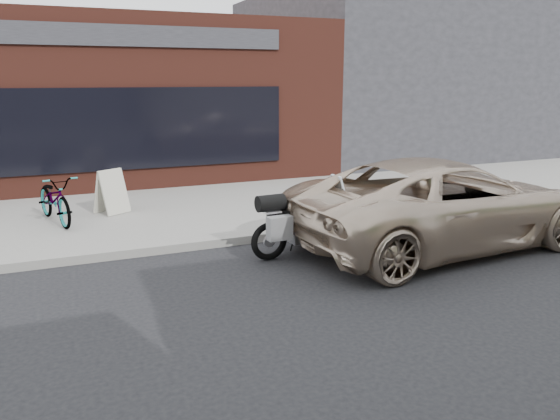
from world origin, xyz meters
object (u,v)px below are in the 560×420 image
object	(u,v)px
motorcycle	(301,223)
sandwich_sign	(111,191)
minivan	(443,203)
bicycle_front	(55,199)

from	to	relation	value
motorcycle	sandwich_sign	world-z (taller)	motorcycle
minivan	sandwich_sign	xyz separation A→B (m)	(-5.21, 4.18, -0.17)
minivan	bicycle_front	xyz separation A→B (m)	(-6.31, 3.77, -0.16)
minivan	bicycle_front	world-z (taller)	minivan
bicycle_front	sandwich_sign	size ratio (longest dim) A/B	1.97
minivan	bicycle_front	bearing A→B (deg)	54.99
minivan	bicycle_front	distance (m)	7.35
bicycle_front	sandwich_sign	distance (m)	1.17
minivan	sandwich_sign	bearing A→B (deg)	47.13
motorcycle	minivan	xyz separation A→B (m)	(2.53, -0.47, 0.21)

